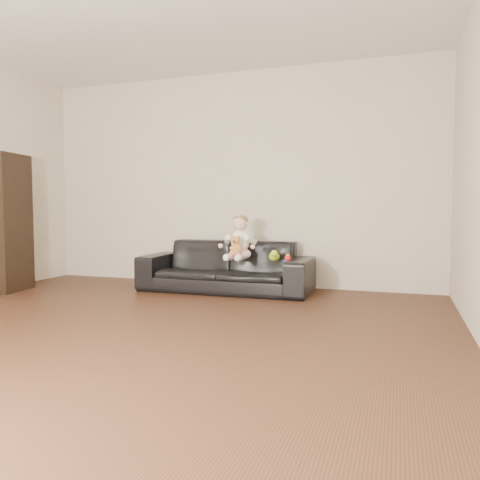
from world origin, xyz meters
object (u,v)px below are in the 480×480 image
at_px(toy_green, 274,256).
at_px(toy_blue_disc, 287,261).
at_px(cabinet, 4,223).
at_px(teddy_bear, 236,246).
at_px(sofa, 226,266).
at_px(baby, 240,240).
at_px(toy_rattle, 288,258).

xyz_separation_m(toy_green, toy_blue_disc, (0.15, 0.01, -0.04)).
xyz_separation_m(cabinet, teddy_bear, (2.61, 0.54, -0.24)).
relative_size(sofa, toy_green, 13.79).
xyz_separation_m(baby, toy_blue_disc, (0.53, 0.03, -0.21)).
relative_size(sofa, toy_blue_disc, 17.88).
height_order(toy_rattle, toy_blue_disc, toy_rattle).
height_order(teddy_bear, toy_rattle, teddy_bear).
height_order(sofa, baby, baby).
bearing_deg(teddy_bear, toy_blue_disc, 10.57).
height_order(sofa, toy_green, sofa).
relative_size(sofa, teddy_bear, 9.09).
bearing_deg(toy_rattle, toy_green, 172.49).
bearing_deg(cabinet, sofa, 8.62).
distance_m(sofa, toy_rattle, 0.76).
bearing_deg(sofa, teddy_bear, -51.51).
height_order(cabinet, toy_rattle, cabinet).
relative_size(toy_green, toy_rattle, 1.94).
height_order(baby, toy_rattle, baby).
bearing_deg(cabinet, teddy_bear, 1.91).
distance_m(sofa, cabinet, 2.58).
bearing_deg(sofa, toy_blue_disc, -6.68).
xyz_separation_m(cabinet, toy_blue_disc, (3.13, 0.73, -0.40)).
bearing_deg(teddy_bear, baby, 85.25).
height_order(cabinet, toy_blue_disc, cabinet).
bearing_deg(teddy_bear, toy_rattle, 7.49).
relative_size(baby, toy_green, 3.53).
height_order(sofa, toy_blue_disc, sofa).
distance_m(cabinet, baby, 2.69).
relative_size(toy_rattle, toy_blue_disc, 0.67).
distance_m(toy_green, toy_rattle, 0.16).
xyz_separation_m(sofa, toy_blue_disc, (0.73, -0.08, 0.10)).
relative_size(sofa, cabinet, 1.25).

